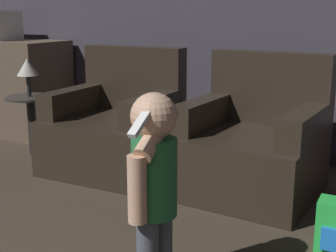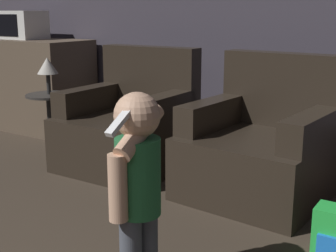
{
  "view_description": "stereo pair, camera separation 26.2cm",
  "coord_description": "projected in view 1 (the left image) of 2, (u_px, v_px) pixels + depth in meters",
  "views": [
    {
      "loc": [
        1.18,
        0.6,
        1.22
      ],
      "look_at": [
        0.0,
        2.92,
        0.58
      ],
      "focal_mm": 50.0,
      "sensor_mm": 36.0,
      "label": 1
    },
    {
      "loc": [
        1.41,
        0.73,
        1.22
      ],
      "look_at": [
        0.0,
        2.92,
        0.58
      ],
      "focal_mm": 50.0,
      "sensor_mm": 36.0,
      "label": 2
    }
  ],
  "objects": [
    {
      "name": "side_table",
      "position": [
        30.0,
        108.0,
        4.02
      ],
      "size": [
        0.41,
        0.41,
        0.52
      ],
      "color": "black",
      "rests_on": "ground_plane"
    },
    {
      "name": "kitchen_counter",
      "position": [
        7.0,
        86.0,
        4.83
      ],
      "size": [
        1.25,
        0.64,
        0.94
      ],
      "color": "brown",
      "rests_on": "ground_plane"
    },
    {
      "name": "lamp",
      "position": [
        27.0,
        68.0,
        3.93
      ],
      "size": [
        0.18,
        0.18,
        0.32
      ],
      "color": "#262626",
      "rests_on": "side_table"
    },
    {
      "name": "armchair_right",
      "position": [
        253.0,
        146.0,
        3.23
      ],
      "size": [
        0.95,
        0.94,
        0.94
      ],
      "rotation": [
        0.0,
        0.0,
        -0.08
      ],
      "color": "black",
      "rests_on": "ground_plane"
    },
    {
      "name": "wall_back",
      "position": [
        254.0,
        2.0,
        3.87
      ],
      "size": [
        8.4,
        0.05,
        2.6
      ],
      "color": "#3D3842",
      "rests_on": "ground_plane"
    },
    {
      "name": "armchair_left",
      "position": [
        116.0,
        128.0,
        3.72
      ],
      "size": [
        0.89,
        0.88,
        0.94
      ],
      "rotation": [
        0.0,
        0.0,
        0.01
      ],
      "color": "black",
      "rests_on": "ground_plane"
    },
    {
      "name": "person_toddler",
      "position": [
        153.0,
        178.0,
        2.0
      ],
      "size": [
        0.2,
        0.35,
        0.9
      ],
      "rotation": [
        0.0,
        0.0,
        -1.67
      ],
      "color": "#474C56",
      "rests_on": "ground_plane"
    }
  ]
}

